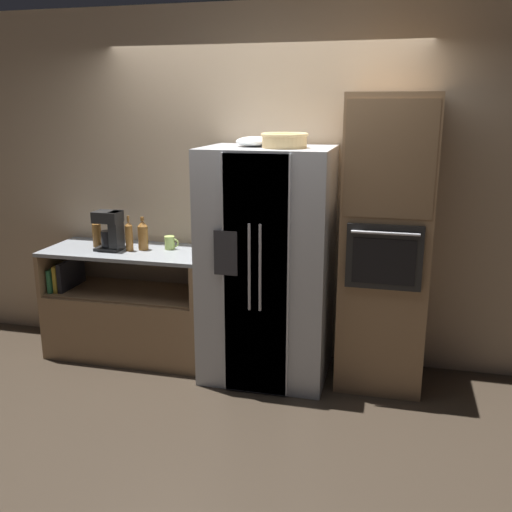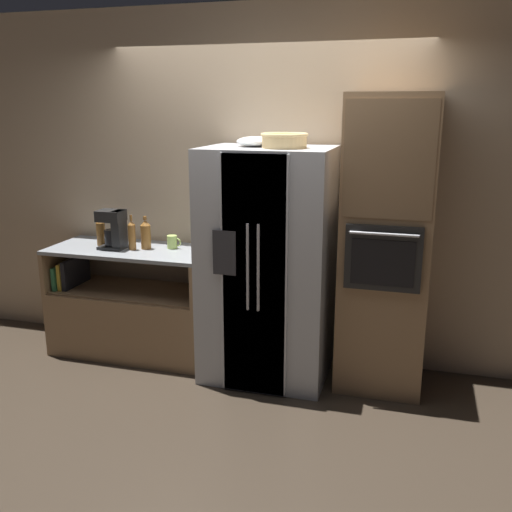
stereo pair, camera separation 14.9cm
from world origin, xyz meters
The scene contains 12 objects.
ground_plane centered at (0.00, 0.00, 0.00)m, with size 20.00×20.00×0.00m, color #382D23.
wall_back centered at (0.00, 0.43, 1.40)m, with size 12.00×0.06×2.80m.
counter_left centered at (-1.06, 0.09, 0.33)m, with size 1.35×0.61×0.91m.
refrigerator centered at (0.14, 0.02, 0.88)m, with size 0.94×0.79×1.75m.
wall_oven centered at (0.99, 0.10, 1.07)m, with size 0.62×0.66×2.13m.
wicker_basket centered at (0.27, -0.06, 1.81)m, with size 0.33×0.33×0.10m.
fruit_bowl centered at (0.03, 0.03, 1.79)m, with size 0.27×0.27×0.07m.
bottle_tall centered at (-0.92, 0.11, 1.03)m, with size 0.08×0.08×0.27m.
bottle_short centered at (-1.34, 0.12, 1.02)m, with size 0.07×0.07×0.26m.
bottle_wide centered at (-1.01, 0.05, 1.03)m, with size 0.06×0.06×0.29m.
mug centered at (-0.72, 0.18, 0.96)m, with size 0.12×0.08×0.11m.
coffee_maker centered at (-1.16, 0.04, 1.08)m, with size 0.21×0.16×0.32m.
Camera 2 is at (1.20, -3.98, 2.04)m, focal length 40.00 mm.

